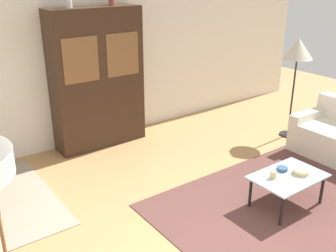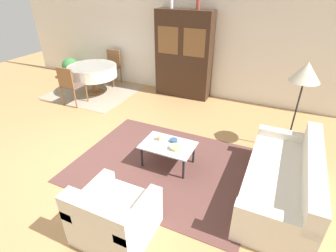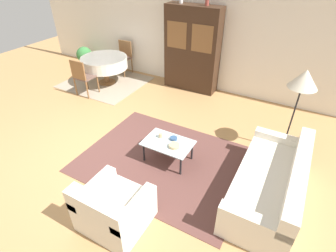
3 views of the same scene
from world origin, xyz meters
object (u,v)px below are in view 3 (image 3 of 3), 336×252
Objects in this scene: dining_chair_far at (123,55)px; floor_lamp at (304,81)px; potted_plant at (85,56)px; dining_table at (104,63)px; armchair at (113,210)px; bowl_small at (174,138)px; bowl at (174,146)px; cup at (161,135)px; coffee_table at (168,144)px; dining_chair_near at (82,75)px; display_cabinet at (192,50)px; couch at (271,184)px; vase_short at (207,1)px.

floor_lamp reaches higher than dining_chair_far.
dining_table is at bearing -24.83° from potted_plant.
armchair is 6.56× the size of bowl_small.
armchair reaches higher than bowl.
potted_plant is at bearing 155.17° from dining_table.
cup is at bearing -146.93° from floor_lamp.
armchair reaches higher than coffee_table.
dining_chair_near is 1.50× the size of potted_plant.
display_cabinet is at bearing 3.56° from potted_plant.
dining_chair_near is at bearing 139.12° from armchair.
coffee_table is 0.90× the size of dining_chair_near.
floor_lamp is at bearing -30.14° from display_cabinet.
dining_chair_far is (0.00, 1.70, 0.00)m from dining_chair_near.
couch is 10.89× the size of bowl.
armchair is 5.43m from dining_chair_far.
armchair is 0.40× the size of display_cabinet.
bowl is at bearing 84.15° from armchair.
vase_short is at bearing -179.04° from dining_chair_far.
floor_lamp is 2.35m from bowl_small.
bowl is at bearing -30.24° from potted_plant.
floor_lamp is 12.42× the size of bowl_small.
bowl is at bearing -70.12° from display_cabinet.
coffee_table is 3.75m from dining_table.
couch is 6.90m from potted_plant.
bowl_small is at bearing -18.42° from dining_chair_near.
dining_table reaches higher than potted_plant.
couch is 23.61× the size of cup.
dining_chair_near is at bearing 159.26° from cup.
coffee_table is (-1.77, 0.01, 0.07)m from couch.
couch is at bearing -2.35° from cup.
potted_plant is (-4.38, 2.63, -0.09)m from cup.
bowl_small is at bearing -30.97° from dining_table.
dining_chair_far is at bearing -179.04° from vase_short.
dining_table is 3.90m from bowl.
cup is (2.95, -1.12, -0.11)m from dining_chair_near.
dining_table is 14.62× the size of cup.
couch reaches higher than cup.
dining_table is 9.63× the size of bowl_small.
couch is 5.33m from dining_table.
floor_lamp is 2.98m from vase_short.
floor_lamp is (1.78, 1.35, 1.06)m from coffee_table.
coffee_table is 4.27m from dining_chair_far.
display_cabinet reaches higher than dining_table.
armchair is 4.76m from dining_table.
dining_table is at bearing 90.00° from dining_chair_near.
couch is 3.20× the size of potted_plant.
floor_lamp is (4.92, -0.68, 0.81)m from dining_table.
couch is 1.25× the size of floor_lamp.
armchair is at bearing -121.67° from floor_lamp.
dining_chair_near is 3.36m from bowl_small.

